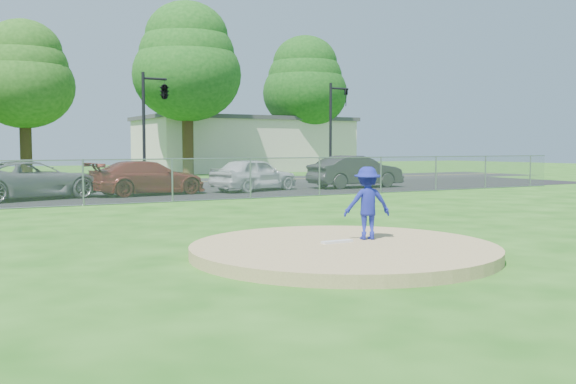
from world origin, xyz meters
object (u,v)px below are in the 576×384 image
at_px(parked_car_darkred, 148,178).
at_px(parked_car_pearl, 254,174).
at_px(tree_right, 187,61).
at_px(parked_car_gray, 31,180).
at_px(pitcher, 367,203).
at_px(tree_far_right, 305,82).
at_px(parked_car_charcoal, 356,172).
at_px(traffic_signal_center, 162,93).
at_px(tree_center, 24,74).
at_px(traffic_signal_right, 334,122).
at_px(commercial_building, 244,144).

distance_m(parked_car_darkred, parked_car_pearl, 4.73).
xyz_separation_m(tree_right, parked_car_gray, (-12.10, -16.27, -6.94)).
height_order(pitcher, parked_car_darkred, pitcher).
height_order(tree_far_right, parked_car_charcoal, tree_far_right).
bearing_deg(traffic_signal_center, tree_center, 112.49).
height_order(traffic_signal_center, pitcher, traffic_signal_center).
bearing_deg(parked_car_pearl, traffic_signal_right, -71.86).
distance_m(commercial_building, parked_car_charcoal, 23.09).
xyz_separation_m(tree_center, traffic_signal_right, (15.24, -12.00, -3.11)).
bearing_deg(traffic_signal_right, commercial_building, 83.71).
height_order(tree_center, parked_car_gray, tree_center).
bearing_deg(parked_car_darkred, pitcher, 171.00).
relative_size(parked_car_gray, parked_car_darkred, 1.08).
relative_size(tree_center, tree_right, 0.85).
relative_size(tree_center, parked_car_pearl, 2.35).
xyz_separation_m(commercial_building, parked_car_gray, (-19.10, -22.27, -1.45)).
relative_size(tree_far_right, parked_car_charcoal, 2.36).
xyz_separation_m(tree_far_right, parked_car_charcoal, (-8.83, -19.54, -6.30)).
distance_m(tree_center, parked_car_charcoal, 22.90).
distance_m(traffic_signal_center, parked_car_charcoal, 10.46).
relative_size(traffic_signal_right, parked_car_pearl, 1.34).
xyz_separation_m(tree_right, parked_car_darkred, (-7.74, -16.30, -6.96)).
relative_size(tree_right, traffic_signal_center, 2.08).
relative_size(traffic_signal_right, parked_car_charcoal, 1.23).
distance_m(tree_right, traffic_signal_right, 12.08).
distance_m(tree_center, parked_car_gray, 19.27).
bearing_deg(parked_car_gray, parked_car_charcoal, -109.49).
distance_m(tree_far_right, parked_car_charcoal, 22.35).
bearing_deg(tree_far_right, commercial_building, 143.13).
bearing_deg(tree_center, parked_car_gray, -96.56).
relative_size(traffic_signal_center, parked_car_pearl, 1.34).
bearing_deg(tree_center, tree_right, -11.31).
height_order(tree_center, parked_car_darkred, tree_center).
height_order(parked_car_gray, parked_car_darkred, parked_car_gray).
distance_m(tree_right, parked_car_pearl, 17.92).
bearing_deg(parked_car_pearl, tree_right, -29.50).
height_order(tree_right, parked_car_charcoal, tree_right).
distance_m(commercial_building, traffic_signal_center, 20.17).
distance_m(parked_car_pearl, parked_car_charcoal, 5.19).
bearing_deg(tree_right, tree_center, 168.69).
distance_m(tree_center, parked_car_darkred, 19.33).
distance_m(tree_far_right, traffic_signal_center, 20.78).
xyz_separation_m(pitcher, parked_car_gray, (-3.83, 15.42, -0.16)).
bearing_deg(parked_car_charcoal, pitcher, 145.04).
bearing_deg(parked_car_gray, tree_center, -24.98).
bearing_deg(parked_car_charcoal, tree_far_right, -24.71).
bearing_deg(pitcher, tree_center, -67.85).
bearing_deg(parked_car_darkred, traffic_signal_right, -71.12).
distance_m(traffic_signal_center, traffic_signal_right, 10.34).
distance_m(commercial_building, traffic_signal_right, 16.14).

